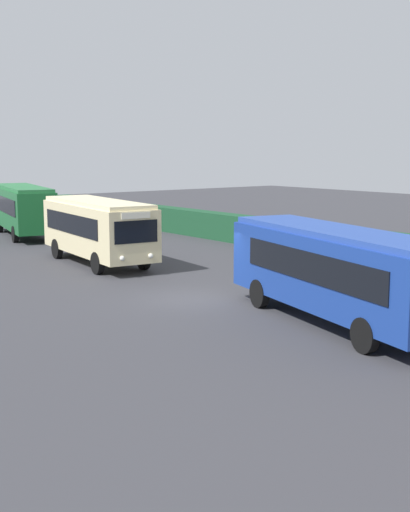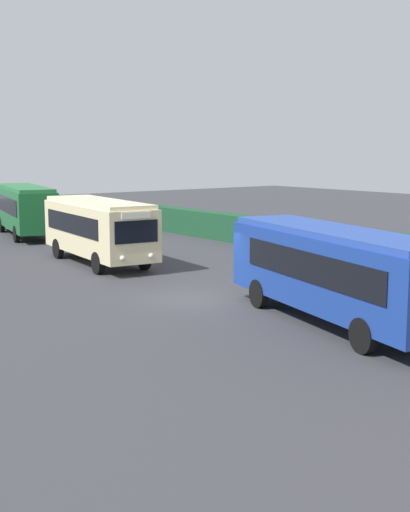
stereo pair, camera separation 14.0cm
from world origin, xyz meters
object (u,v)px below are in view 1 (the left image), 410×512
Objects in this scene: bus_cream at (98,227)px; person_left at (78,221)px; bus_blue at (336,269)px; bus_green at (23,208)px.

person_left is at bearing 164.13° from bus_cream.
bus_cream is 14.96m from bus_blue.
bus_blue is at bearing -170.14° from bus_green.
person_left is (-9.86, 4.02, -0.77)m from bus_cream.
bus_cream is 4.65× the size of person_left.
bus_blue is at bearing 153.89° from person_left.
bus_blue is 25.12m from person_left.
bus_green reaches higher than bus_cream.
bus_green is 1.07× the size of bus_cream.
person_left is at bearing -122.35° from bus_green.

